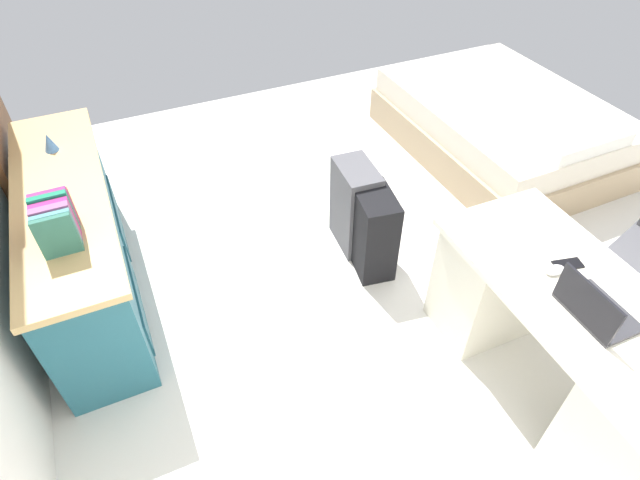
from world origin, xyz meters
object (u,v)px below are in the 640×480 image
suitcase_spare_grey (355,206)px  figurine_small (49,142)px  bed (502,126)px  laptop (593,308)px  credenza (80,243)px  computer_mouse (555,270)px  cell_phone_by_mouse (568,264)px  desk (561,343)px  suitcase_black (373,232)px

suitcase_spare_grey → figurine_small: size_ratio=5.56×
bed → laptop: 2.46m
credenza → computer_mouse: bearing=-126.9°
suitcase_spare_grey → cell_phone_by_mouse: bearing=-155.0°
computer_mouse → cell_phone_by_mouse: bearing=-82.0°
bed → computer_mouse: bearing=144.4°
desk → bed: bearing=-32.6°
cell_phone_by_mouse → desk: bearing=172.1°
laptop → computer_mouse: 0.27m
bed → suitcase_black: bearing=115.0°
computer_mouse → figurine_small: 2.84m
credenza → cell_phone_by_mouse: bearing=-125.5°
suitcase_black → credenza: bearing=81.6°
bed → computer_mouse: (-1.76, 1.26, 0.49)m
suitcase_spare_grey → computer_mouse: bearing=-158.9°
suitcase_black → computer_mouse: computer_mouse is taller
desk → computer_mouse: (0.17, 0.02, 0.36)m
suitcase_black → figurine_small: figurine_small is taller
desk → bed: size_ratio=0.76×
laptop → figurine_small: (2.23, 2.00, 0.05)m
suitcase_black → cell_phone_by_mouse: 1.18m
suitcase_black → suitcase_spare_grey: (0.25, -0.00, 0.02)m
suitcase_spare_grey → laptop: (-1.51, -0.32, 0.46)m
credenza → bed: bearing=-86.0°
figurine_small → suitcase_black: bearing=-120.2°
desk → cell_phone_by_mouse: cell_phone_by_mouse is taller
suitcase_black → laptop: bearing=-156.2°
desk → figurine_small: size_ratio=13.20×
suitcase_spare_grey → cell_phone_by_mouse: size_ratio=4.50×
desk → computer_mouse: 0.40m
suitcase_spare_grey → laptop: bearing=-163.3°
bed → suitcase_black: size_ratio=3.34×
suitcase_black → cell_phone_by_mouse: (-0.99, -0.47, 0.44)m
suitcase_black → desk: bearing=-152.1°
bed → suitcase_spare_grey: size_ratio=3.13×
laptop → figurine_small: laptop is taller
suitcase_spare_grey → computer_mouse: (-1.25, -0.37, 0.43)m
credenza → suitcase_spare_grey: credenza is taller
computer_mouse → figurine_small: figurine_small is taller
suitcase_spare_grey → cell_phone_by_mouse: (-1.24, -0.46, 0.42)m
credenza → suitcase_black: (-0.53, -1.67, -0.09)m
laptop → credenza: bearing=48.1°
computer_mouse → suitcase_black: bearing=21.5°
computer_mouse → bed: bearing=-34.6°
desk → figurine_small: 3.01m
desk → bed: 2.30m
credenza → computer_mouse: size_ratio=18.00×
bed → suitcase_spare_grey: suitcase_spare_grey is taller
computer_mouse → cell_phone_by_mouse: (0.01, -0.09, -0.01)m
suitcase_spare_grey → credenza: bearing=85.1°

